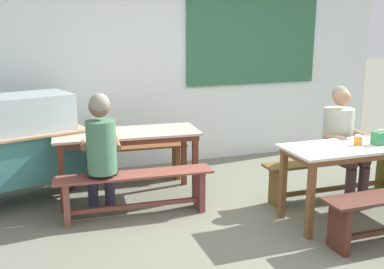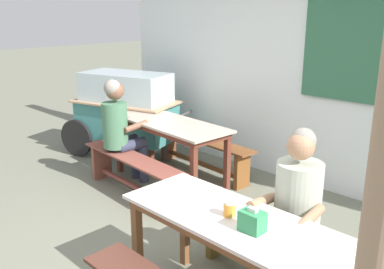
% 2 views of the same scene
% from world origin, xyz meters
% --- Properties ---
extents(ground_plane, '(40.00, 40.00, 0.00)m').
position_xyz_m(ground_plane, '(0.00, 0.00, 0.00)').
color(ground_plane, slate).
extents(backdrop_wall, '(6.09, 0.23, 3.01)m').
position_xyz_m(backdrop_wall, '(0.04, 2.43, 1.57)').
color(backdrop_wall, white).
rests_on(backdrop_wall, ground_plane).
extents(dining_table_far, '(1.65, 0.74, 0.78)m').
position_xyz_m(dining_table_far, '(-1.18, 1.24, 0.69)').
color(dining_table_far, '#C2AE9B').
rests_on(dining_table_far, ground_plane).
extents(dining_table_near, '(1.83, 0.63, 0.78)m').
position_xyz_m(dining_table_near, '(1.01, -0.11, 0.70)').
color(dining_table_near, silver).
rests_on(dining_table_near, ground_plane).
extents(bench_far_back, '(1.65, 0.38, 0.46)m').
position_xyz_m(bench_far_back, '(-1.14, 1.78, 0.30)').
color(bench_far_back, brown).
rests_on(bench_far_back, ground_plane).
extents(bench_far_front, '(1.63, 0.41, 0.46)m').
position_xyz_m(bench_far_front, '(-1.22, 0.70, 0.30)').
color(bench_far_front, brown).
rests_on(bench_far_front, ground_plane).
extents(bench_near_back, '(1.71, 0.28, 0.46)m').
position_xyz_m(bench_near_back, '(1.02, 0.43, 0.31)').
color(bench_near_back, brown).
rests_on(bench_near_back, ground_plane).
extents(food_cart, '(1.93, 1.22, 1.20)m').
position_xyz_m(food_cart, '(-2.39, 1.51, 0.70)').
color(food_cart, teal).
rests_on(food_cart, ground_plane).
extents(person_right_near_table, '(0.45, 0.58, 1.29)m').
position_xyz_m(person_right_near_table, '(1.04, 0.36, 0.73)').
color(person_right_near_table, '#4C3632').
rests_on(person_right_near_table, ground_plane).
extents(person_left_back_turned, '(0.42, 0.53, 1.30)m').
position_xyz_m(person_left_back_turned, '(-1.53, 0.79, 0.74)').
color(person_left_back_turned, '#32364D').
rests_on(person_left_back_turned, ground_plane).
extents(tissue_box, '(0.15, 0.11, 0.15)m').
position_xyz_m(tissue_box, '(1.08, -0.17, 0.85)').
color(tissue_box, '#338E55').
rests_on(tissue_box, dining_table_near).
extents(condiment_jar, '(0.08, 0.08, 0.10)m').
position_xyz_m(condiment_jar, '(0.86, -0.11, 0.83)').
color(condiment_jar, orange).
rests_on(condiment_jar, dining_table_near).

